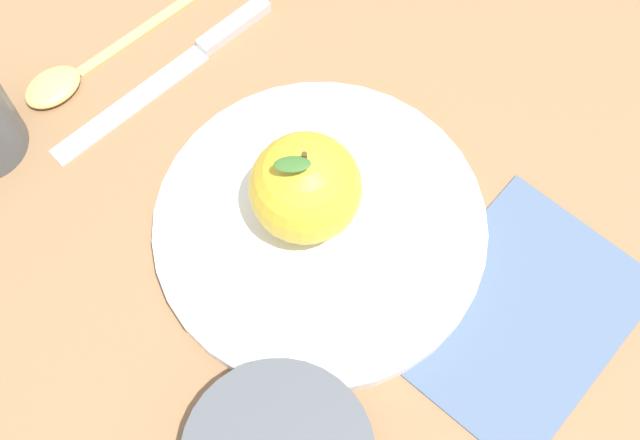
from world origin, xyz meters
TOP-DOWN VIEW (x-y plane):
  - ground_plane at (0.00, 0.00)m, footprint 2.40×2.40m
  - dinner_plate at (0.01, 0.04)m, footprint 0.24×0.24m
  - apple at (0.02, 0.03)m, footprint 0.08×0.08m
  - knife at (0.00, -0.14)m, footprint 0.22×0.03m
  - spoon at (0.08, -0.19)m, footprint 0.18×0.04m
  - linen_napkin at (-0.05, 0.18)m, footprint 0.20×0.16m

SIDE VIEW (x-z plane):
  - ground_plane at x=0.00m, z-range 0.00..0.00m
  - linen_napkin at x=-0.05m, z-range 0.00..0.00m
  - knife at x=0.00m, z-range 0.00..0.01m
  - spoon at x=0.08m, z-range 0.00..0.01m
  - dinner_plate at x=0.01m, z-range 0.00..0.02m
  - apple at x=0.02m, z-range 0.01..0.10m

